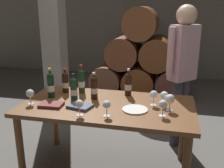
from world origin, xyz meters
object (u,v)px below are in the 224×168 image
at_px(wine_bottle_4, 65,82).
at_px(tasting_notebook, 51,105).
at_px(wine_glass_3, 163,105).
at_px(wine_glass_4, 30,94).
at_px(leather_ledger, 80,106).
at_px(wine_glass_1, 164,96).
at_px(serving_plate, 135,110).
at_px(wine_bottle_1, 74,89).
at_px(wine_bottle_2, 94,87).
at_px(wine_bottle_3, 82,81).
at_px(wine_glass_2, 170,99).
at_px(wine_bottle_5, 51,85).
at_px(sommelier_presenting, 183,64).
at_px(dining_table, 107,113).
at_px(wine_glass_0, 107,105).
at_px(wine_glass_5, 154,95).
at_px(wine_bottle_0, 128,84).
at_px(wine_glass_6, 79,104).

xyz_separation_m(wine_bottle_4, tasting_notebook, (0.03, -0.42, -0.11)).
xyz_separation_m(wine_glass_3, wine_glass_4, (-1.29, 0.00, 0.00)).
distance_m(tasting_notebook, leather_ledger, 0.29).
distance_m(wine_glass_1, serving_plate, 0.32).
distance_m(wine_bottle_1, wine_bottle_2, 0.21).
bearing_deg(tasting_notebook, wine_bottle_3, 69.05).
bearing_deg(wine_bottle_1, wine_bottle_2, 27.14).
bearing_deg(wine_glass_2, tasting_notebook, -172.52).
bearing_deg(wine_bottle_5, sommelier_presenting, 27.04).
bearing_deg(wine_bottle_3, sommelier_presenting, 23.18).
bearing_deg(dining_table, wine_glass_0, -76.86).
distance_m(wine_bottle_1, wine_bottle_3, 0.26).
distance_m(wine_glass_2, wine_glass_4, 1.35).
height_order(wine_bottle_2, wine_bottle_3, wine_bottle_3).
xyz_separation_m(dining_table, wine_bottle_3, (-0.37, 0.28, 0.23)).
height_order(wine_bottle_2, wine_glass_3, wine_bottle_2).
distance_m(wine_glass_5, tasting_notebook, 1.00).
distance_m(wine_bottle_3, wine_bottle_4, 0.18).
xyz_separation_m(dining_table, wine_glass_3, (0.55, -0.17, 0.20)).
bearing_deg(wine_bottle_4, wine_bottle_2, -18.47).
bearing_deg(wine_bottle_3, wine_bottle_1, -88.09).
xyz_separation_m(wine_glass_0, leather_ledger, (-0.30, 0.14, -0.09)).
xyz_separation_m(wine_glass_0, serving_plate, (0.22, 0.19, -0.10)).
bearing_deg(wine_bottle_2, wine_glass_0, -59.70).
xyz_separation_m(wine_bottle_0, wine_bottle_4, (-0.70, -0.06, -0.01)).
xyz_separation_m(wine_bottle_1, wine_glass_5, (0.81, 0.05, -0.02)).
distance_m(wine_glass_1, wine_glass_2, 0.11).
relative_size(wine_bottle_3, sommelier_presenting, 0.19).
xyz_separation_m(wine_glass_4, wine_glass_5, (1.19, 0.25, -0.00)).
bearing_deg(wine_bottle_3, wine_glass_1, -13.30).
height_order(wine_glass_0, wine_glass_2, wine_glass_2).
xyz_separation_m(wine_bottle_1, wine_bottle_4, (-0.19, 0.22, -0.00)).
xyz_separation_m(wine_glass_6, leather_ledger, (-0.06, 0.18, -0.09)).
bearing_deg(tasting_notebook, dining_table, 16.02).
distance_m(dining_table, serving_plate, 0.32).
relative_size(wine_bottle_0, wine_bottle_2, 1.05).
bearing_deg(wine_bottle_0, leather_ledger, -130.10).
distance_m(leather_ledger, serving_plate, 0.53).
relative_size(wine_bottle_1, wine_bottle_5, 0.89).
height_order(wine_bottle_1, wine_glass_2, wine_bottle_1).
height_order(wine_bottle_0, serving_plate, wine_bottle_0).
relative_size(wine_bottle_1, wine_glass_3, 1.88).
height_order(dining_table, wine_glass_2, wine_glass_2).
height_order(wine_bottle_1, wine_glass_4, wine_bottle_1).
distance_m(wine_glass_3, leather_ledger, 0.78).
xyz_separation_m(wine_bottle_1, tasting_notebook, (-0.16, -0.20, -0.11)).
bearing_deg(wine_glass_0, wine_glass_5, 43.55).
relative_size(wine_bottle_2, wine_glass_3, 1.89).
relative_size(wine_glass_2, wine_glass_4, 1.05).
relative_size(wine_bottle_2, wine_glass_1, 1.87).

